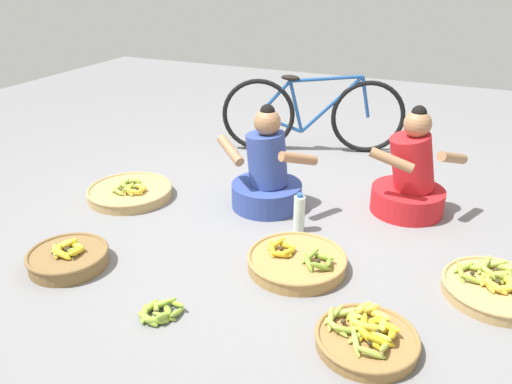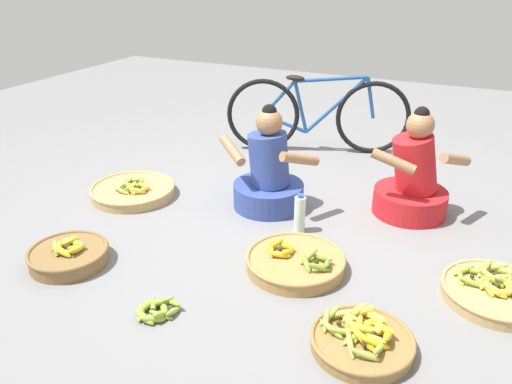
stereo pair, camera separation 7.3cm
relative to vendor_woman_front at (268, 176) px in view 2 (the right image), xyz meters
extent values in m
plane|color=slate|center=(0.13, -0.30, -0.25)|extent=(10.00, 10.00, 0.00)
cylinder|color=#334793|center=(0.00, 0.00, -0.16)|extent=(0.52, 0.52, 0.18)
cylinder|color=#334793|center=(0.00, 0.00, 0.12)|extent=(0.32, 0.29, 0.41)
sphere|color=#9E704C|center=(0.00, 0.00, 0.40)|extent=(0.19, 0.19, 0.19)
sphere|color=black|center=(0.00, 0.00, 0.48)|extent=(0.10, 0.10, 0.10)
cylinder|color=#9E704C|center=(-0.23, -0.12, 0.20)|extent=(0.29, 0.24, 0.16)
cylinder|color=#9E704C|center=(0.26, -0.08, 0.20)|extent=(0.23, 0.29, 0.16)
cylinder|color=red|center=(0.97, 0.34, -0.16)|extent=(0.52, 0.52, 0.18)
cylinder|color=red|center=(0.97, 0.34, 0.13)|extent=(0.44, 0.41, 0.45)
sphere|color=#9E704C|center=(0.97, 0.34, 0.42)|extent=(0.19, 0.19, 0.19)
sphere|color=black|center=(0.97, 0.34, 0.49)|extent=(0.10, 0.10, 0.10)
cylinder|color=#9E704C|center=(0.85, 0.12, 0.21)|extent=(0.31, 0.09, 0.16)
cylinder|color=#9E704C|center=(1.22, 0.33, 0.21)|extent=(0.20, 0.30, 0.16)
torus|color=black|center=(-0.55, 1.10, 0.10)|extent=(0.66, 0.27, 0.68)
torus|color=black|center=(0.41, 1.45, 0.10)|extent=(0.66, 0.27, 0.68)
cylinder|color=#1E4C8C|center=(0.08, 1.33, 0.21)|extent=(0.53, 0.22, 0.55)
cylinder|color=#1E4C8C|center=(-0.22, 1.22, 0.18)|extent=(0.15, 0.08, 0.49)
cylinder|color=#1E4C8C|center=(0.03, 1.31, 0.45)|extent=(0.62, 0.25, 0.08)
cylinder|color=#1E4C8C|center=(-0.36, 1.17, 0.02)|extent=(0.41, 0.17, 0.18)
cylinder|color=#1E4C8C|center=(-0.41, 1.15, 0.26)|extent=(0.31, 0.14, 0.35)
cylinder|color=#1E4C8C|center=(0.37, 1.44, 0.28)|extent=(0.12, 0.07, 0.38)
ellipsoid|color=black|center=(-0.28, 1.20, 0.45)|extent=(0.18, 0.08, 0.05)
cylinder|color=brown|center=(-0.77, -1.23, -0.20)|extent=(0.47, 0.47, 0.09)
torus|color=brown|center=(-0.77, -1.23, -0.16)|extent=(0.48, 0.48, 0.02)
ellipsoid|color=yellow|center=(-0.70, -1.23, -0.13)|extent=(0.04, 0.14, 0.07)
ellipsoid|color=yellow|center=(-0.75, -1.17, -0.13)|extent=(0.14, 0.07, 0.06)
ellipsoid|color=yellow|center=(-0.80, -1.19, -0.12)|extent=(0.12, 0.12, 0.08)
ellipsoid|color=yellow|center=(-0.81, -1.27, -0.13)|extent=(0.11, 0.13, 0.06)
ellipsoid|color=yellow|center=(-0.75, -1.29, -0.12)|extent=(0.14, 0.05, 0.09)
sphere|color=#382D19|center=(-0.76, -1.23, -0.13)|extent=(0.03, 0.03, 0.03)
ellipsoid|color=#9EB747|center=(-0.72, -1.22, -0.13)|extent=(0.04, 0.14, 0.08)
ellipsoid|color=#9EB747|center=(-0.76, -1.17, -0.13)|extent=(0.14, 0.07, 0.06)
ellipsoid|color=#9EB747|center=(-0.81, -1.17, -0.13)|extent=(0.14, 0.08, 0.07)
ellipsoid|color=#9EB747|center=(-0.84, -1.22, -0.13)|extent=(0.06, 0.14, 0.06)
ellipsoid|color=#9EB747|center=(-0.82, -1.27, -0.13)|extent=(0.12, 0.11, 0.07)
ellipsoid|color=#9EB747|center=(-0.74, -1.27, -0.14)|extent=(0.12, 0.11, 0.05)
sphere|color=#382D19|center=(-0.78, -1.23, -0.13)|extent=(0.03, 0.03, 0.03)
cylinder|color=#A87F47|center=(0.49, -0.70, -0.21)|extent=(0.58, 0.58, 0.08)
torus|color=#A87F47|center=(0.49, -0.70, -0.17)|extent=(0.60, 0.60, 0.02)
ellipsoid|color=olive|center=(0.69, -0.72, -0.14)|extent=(0.06, 0.15, 0.07)
ellipsoid|color=olive|center=(0.65, -0.67, -0.14)|extent=(0.15, 0.07, 0.06)
ellipsoid|color=olive|center=(0.57, -0.70, -0.14)|extent=(0.10, 0.14, 0.08)
ellipsoid|color=olive|center=(0.58, -0.77, -0.14)|extent=(0.12, 0.13, 0.09)
ellipsoid|color=olive|center=(0.66, -0.79, -0.14)|extent=(0.14, 0.10, 0.08)
sphere|color=#382D19|center=(0.63, -0.73, -0.14)|extent=(0.03, 0.03, 0.03)
ellipsoid|color=gold|center=(0.44, -0.70, -0.14)|extent=(0.06, 0.13, 0.07)
ellipsoid|color=gold|center=(0.40, -0.63, -0.15)|extent=(0.13, 0.07, 0.06)
ellipsoid|color=gold|center=(0.34, -0.66, -0.14)|extent=(0.10, 0.13, 0.08)
ellipsoid|color=gold|center=(0.34, -0.72, -0.14)|extent=(0.10, 0.13, 0.08)
ellipsoid|color=gold|center=(0.41, -0.74, -0.15)|extent=(0.13, 0.08, 0.05)
sphere|color=#382D19|center=(0.39, -0.69, -0.14)|extent=(0.03, 0.03, 0.03)
cylinder|color=tan|center=(-1.02, -0.29, -0.21)|extent=(0.64, 0.64, 0.07)
torus|color=tan|center=(-1.02, -0.29, -0.18)|extent=(0.65, 0.65, 0.02)
ellipsoid|color=yellow|center=(-0.89, -0.31, -0.15)|extent=(0.06, 0.13, 0.06)
ellipsoid|color=yellow|center=(-0.93, -0.27, -0.15)|extent=(0.13, 0.07, 0.06)
ellipsoid|color=yellow|center=(-0.96, -0.27, -0.15)|extent=(0.13, 0.08, 0.06)
ellipsoid|color=yellow|center=(-1.00, -0.32, -0.15)|extent=(0.04, 0.13, 0.07)
ellipsoid|color=yellow|center=(-0.97, -0.37, -0.15)|extent=(0.13, 0.09, 0.06)
ellipsoid|color=yellow|center=(-0.91, -0.37, -0.15)|extent=(0.13, 0.10, 0.07)
sphere|color=#382D19|center=(-0.94, -0.32, -0.15)|extent=(0.03, 0.03, 0.03)
ellipsoid|color=#8CAD38|center=(-0.98, -0.25, -0.15)|extent=(0.04, 0.13, 0.05)
ellipsoid|color=#8CAD38|center=(-0.99, -0.21, -0.15)|extent=(0.12, 0.11, 0.08)
ellipsoid|color=#8CAD38|center=(-1.06, -0.20, -0.15)|extent=(0.13, 0.09, 0.06)
ellipsoid|color=#8CAD38|center=(-1.09, -0.25, -0.15)|extent=(0.04, 0.13, 0.05)
ellipsoid|color=#8CAD38|center=(-1.07, -0.30, -0.15)|extent=(0.12, 0.11, 0.07)
ellipsoid|color=#8CAD38|center=(-1.00, -0.30, -0.15)|extent=(0.12, 0.11, 0.06)
sphere|color=#382D19|center=(-1.03, -0.25, -0.15)|extent=(0.03, 0.03, 0.03)
ellipsoid|color=#9EB747|center=(-0.98, -0.37, -0.15)|extent=(0.05, 0.12, 0.07)
ellipsoid|color=#9EB747|center=(-1.03, -0.31, -0.15)|extent=(0.12, 0.03, 0.06)
ellipsoid|color=#9EB747|center=(-1.09, -0.35, -0.15)|extent=(0.04, 0.12, 0.05)
ellipsoid|color=#9EB747|center=(-1.03, -0.41, -0.15)|extent=(0.12, 0.03, 0.06)
sphere|color=#382D19|center=(-1.03, -0.36, -0.15)|extent=(0.03, 0.03, 0.03)
cylinder|color=olive|center=(1.02, -1.20, -0.22)|extent=(0.48, 0.48, 0.06)
torus|color=olive|center=(1.02, -1.20, -0.19)|extent=(0.50, 0.50, 0.02)
ellipsoid|color=gold|center=(1.13, -1.18, -0.15)|extent=(0.05, 0.16, 0.10)
ellipsoid|color=gold|center=(1.10, -1.13, -0.15)|extent=(0.15, 0.11, 0.08)
ellipsoid|color=gold|center=(1.02, -1.14, -0.16)|extent=(0.14, 0.13, 0.07)
ellipsoid|color=gold|center=(1.00, -1.19, -0.15)|extent=(0.05, 0.16, 0.10)
ellipsoid|color=gold|center=(1.04, -1.25, -0.15)|extent=(0.16, 0.10, 0.09)
ellipsoid|color=gold|center=(1.09, -1.25, -0.15)|extent=(0.16, 0.09, 0.09)
sphere|color=#382D19|center=(1.07, -1.19, -0.16)|extent=(0.03, 0.03, 0.03)
ellipsoid|color=yellow|center=(1.08, -1.11, -0.16)|extent=(0.07, 0.17, 0.07)
ellipsoid|color=yellow|center=(1.04, -1.06, -0.15)|extent=(0.16, 0.11, 0.07)
ellipsoid|color=yellow|center=(0.97, -1.06, -0.15)|extent=(0.16, 0.11, 0.09)
ellipsoid|color=yellow|center=(0.95, -1.08, -0.15)|extent=(0.13, 0.15, 0.10)
ellipsoid|color=yellow|center=(0.94, -1.15, -0.16)|extent=(0.09, 0.17, 0.07)
ellipsoid|color=yellow|center=(1.01, -1.19, -0.15)|extent=(0.16, 0.04, 0.09)
ellipsoid|color=yellow|center=(1.05, -1.18, -0.15)|extent=(0.15, 0.13, 0.10)
sphere|color=#382D19|center=(1.01, -1.12, -0.16)|extent=(0.04, 0.04, 0.04)
ellipsoid|color=#9EB747|center=(0.96, -1.16, -0.16)|extent=(0.06, 0.15, 0.06)
ellipsoid|color=#9EB747|center=(0.93, -1.12, -0.15)|extent=(0.14, 0.09, 0.08)
ellipsoid|color=#9EB747|center=(0.88, -1.12, -0.16)|extent=(0.14, 0.07, 0.08)
ellipsoid|color=#9EB747|center=(0.84, -1.15, -0.16)|extent=(0.08, 0.14, 0.08)
ellipsoid|color=#9EB747|center=(0.84, -1.19, -0.15)|extent=(0.06, 0.14, 0.08)
ellipsoid|color=#9EB747|center=(0.88, -1.23, -0.16)|extent=(0.14, 0.07, 0.07)
ellipsoid|color=#9EB747|center=(0.93, -1.23, -0.16)|extent=(0.14, 0.09, 0.07)
sphere|color=#382D19|center=(0.90, -1.17, -0.16)|extent=(0.03, 0.03, 0.03)
ellipsoid|color=#9EB747|center=(1.12, -1.28, -0.15)|extent=(0.05, 0.15, 0.09)
ellipsoid|color=#9EB747|center=(1.08, -1.21, -0.16)|extent=(0.15, 0.10, 0.08)
ellipsoid|color=#9EB747|center=(0.99, -1.24, -0.16)|extent=(0.11, 0.14, 0.06)
ellipsoid|color=#9EB747|center=(0.99, -1.30, -0.15)|extent=(0.09, 0.14, 0.08)
ellipsoid|color=#9EB747|center=(1.07, -1.34, -0.16)|extent=(0.15, 0.07, 0.07)
sphere|color=#382D19|center=(1.05, -1.27, -0.16)|extent=(0.03, 0.03, 0.03)
cylinder|color=tan|center=(1.58, -0.51, -0.21)|extent=(0.57, 0.57, 0.07)
torus|color=tan|center=(1.58, -0.51, -0.18)|extent=(0.58, 0.58, 0.02)
ellipsoid|color=#9EB747|center=(1.64, -0.42, -0.15)|extent=(0.04, 0.15, 0.06)
ellipsoid|color=#9EB747|center=(1.60, -0.35, -0.15)|extent=(0.15, 0.11, 0.07)
ellipsoid|color=#9EB747|center=(1.56, -0.35, -0.15)|extent=(0.16, 0.06, 0.09)
ellipsoid|color=#9EB747|center=(1.51, -0.39, -0.14)|extent=(0.09, 0.15, 0.10)
ellipsoid|color=#9EB747|center=(1.51, -0.45, -0.14)|extent=(0.12, 0.14, 0.10)
ellipsoid|color=#9EB747|center=(1.55, -0.48, -0.14)|extent=(0.16, 0.08, 0.09)
ellipsoid|color=#9EB747|center=(1.61, -0.47, -0.15)|extent=(0.14, 0.12, 0.09)
sphere|color=#382D19|center=(1.57, -0.41, -0.15)|extent=(0.03, 0.03, 0.03)
ellipsoid|color=#8CAD38|center=(1.52, -0.49, -0.15)|extent=(0.05, 0.15, 0.09)
ellipsoid|color=#8CAD38|center=(1.47, -0.42, -0.16)|extent=(0.15, 0.06, 0.07)
ellipsoid|color=#8CAD38|center=(1.40, -0.44, -0.16)|extent=(0.12, 0.13, 0.05)
ellipsoid|color=#8CAD38|center=(1.39, -0.51, -0.15)|extent=(0.08, 0.14, 0.09)
ellipsoid|color=#8CAD38|center=(1.46, -0.55, -0.16)|extent=(0.15, 0.04, 0.06)
sphere|color=#382D19|center=(1.45, -0.48, -0.16)|extent=(0.03, 0.03, 0.03)
ellipsoid|color=yellow|center=(1.64, -0.52, -0.15)|extent=(0.04, 0.14, 0.07)
ellipsoid|color=yellow|center=(1.63, -0.49, -0.15)|extent=(0.11, 0.13, 0.08)
ellipsoid|color=yellow|center=(1.57, -0.46, -0.15)|extent=(0.14, 0.06, 0.09)
ellipsoid|color=yellow|center=(1.52, -0.51, -0.16)|extent=(0.07, 0.14, 0.06)
ellipsoid|color=yellow|center=(1.53, -0.56, -0.15)|extent=(0.11, 0.13, 0.09)
ellipsoid|color=yellow|center=(1.57, -0.58, -0.15)|extent=(0.14, 0.06, 0.08)
ellipsoid|color=yellow|center=(1.62, -0.57, -0.16)|extent=(0.13, 0.12, 0.06)
sphere|color=#382D19|center=(1.58, -0.52, -0.15)|extent=(0.03, 0.03, 0.03)
ellipsoid|color=#8CAD38|center=(0.08, -1.38, -0.22)|extent=(0.03, 0.13, 0.06)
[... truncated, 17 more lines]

